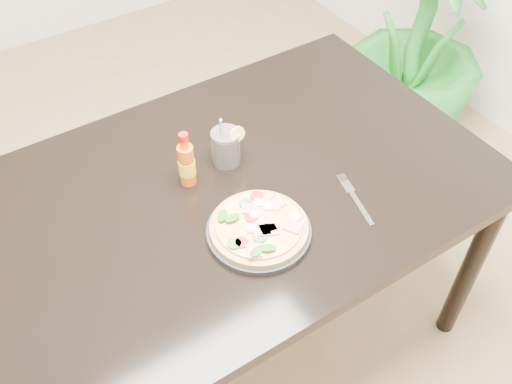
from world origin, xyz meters
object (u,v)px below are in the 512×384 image
pizza (259,226)px  houseplant (420,40)px  hot_sauce_bottle (187,164)px  dining_table (232,206)px  plate (259,232)px  fork (354,197)px  cola_cup (226,148)px

pizza → houseplant: (1.26, 0.67, -0.26)m
pizza → hot_sauce_bottle: bearing=103.5°
dining_table → plate: size_ratio=5.45×
dining_table → pizza: (-0.03, -0.18, 0.11)m
plate → houseplant: (1.26, 0.67, -0.24)m
fork → houseplant: 1.24m
dining_table → pizza: 0.21m
dining_table → plate: bearing=-99.4°
pizza → houseplant: 1.45m
dining_table → houseplant: size_ratio=1.34×
houseplant → dining_table: bearing=-158.1°
plate → pizza: 0.02m
pizza → dining_table: bearing=80.9°
pizza → cola_cup: bearing=76.0°
plate → cola_cup: cola_cup is taller
pizza → cola_cup: (0.07, 0.27, 0.02)m
hot_sauce_bottle → cola_cup: same height
pizza → houseplant: size_ratio=0.23×
dining_table → fork: size_ratio=7.50×
fork → houseplant: bearing=49.6°
dining_table → houseplant: 1.33m
pizza → cola_cup: size_ratio=1.38×
pizza → cola_cup: 0.27m
pizza → hot_sauce_bottle: 0.26m
pizza → houseplant: bearing=28.1°
dining_table → cola_cup: bearing=66.7°
pizza → hot_sauce_bottle: (-0.06, 0.25, 0.04)m
hot_sauce_bottle → pizza: bearing=-76.5°
houseplant → pizza: bearing=-151.9°
hot_sauce_bottle → fork: bearing=-40.8°
plate → cola_cup: (0.07, 0.27, 0.04)m
hot_sauce_bottle → fork: 0.44m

